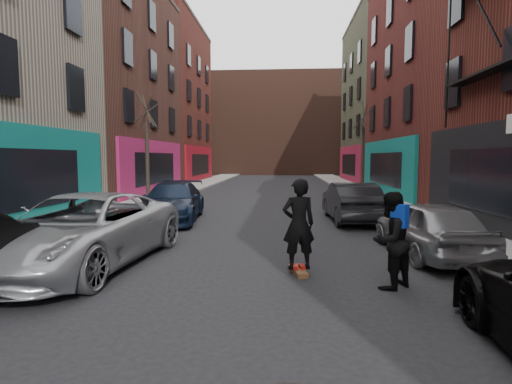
# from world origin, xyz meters

# --- Properties ---
(sidewalk_left) EXTENTS (2.50, 84.00, 0.13)m
(sidewalk_left) POSITION_xyz_m (-6.25, 30.00, 0.07)
(sidewalk_left) COLOR gray
(sidewalk_left) RESTS_ON ground
(sidewalk_right) EXTENTS (2.50, 84.00, 0.13)m
(sidewalk_right) POSITION_xyz_m (6.25, 30.00, 0.07)
(sidewalk_right) COLOR gray
(sidewalk_right) RESTS_ON ground
(building_far) EXTENTS (40.00, 10.00, 14.00)m
(building_far) POSITION_xyz_m (0.00, 56.00, 7.00)
(building_far) COLOR #47281E
(building_far) RESTS_ON ground
(tree_left_far) EXTENTS (2.00, 2.00, 6.50)m
(tree_left_far) POSITION_xyz_m (-6.20, 18.00, 3.38)
(tree_left_far) COLOR black
(tree_left_far) RESTS_ON sidewalk_left
(tree_right_far) EXTENTS (2.00, 2.00, 6.80)m
(tree_right_far) POSITION_xyz_m (6.20, 24.00, 3.53)
(tree_right_far) COLOR black
(tree_right_far) RESTS_ON sidewalk_right
(parked_left_far) EXTENTS (3.16, 6.02, 1.61)m
(parked_left_far) POSITION_xyz_m (-3.43, 5.71, 0.81)
(parked_left_far) COLOR #9A9DA3
(parked_left_far) RESTS_ON ground
(parked_left_end) EXTENTS (2.52, 5.19, 1.46)m
(parked_left_end) POSITION_xyz_m (-3.20, 12.12, 0.73)
(parked_left_end) COLOR black
(parked_left_end) RESTS_ON ground
(parked_right_far) EXTENTS (1.96, 4.21, 1.39)m
(parked_right_far) POSITION_xyz_m (4.60, 7.20, 0.70)
(parked_right_far) COLOR gray
(parked_right_far) RESTS_ON ground
(parked_right_end) EXTENTS (1.76, 4.54, 1.47)m
(parked_right_end) POSITION_xyz_m (3.57, 12.48, 0.74)
(parked_right_end) COLOR black
(parked_right_end) RESTS_ON ground
(skateboard) EXTENTS (0.40, 0.83, 0.10)m
(skateboard) POSITION_xyz_m (1.35, 5.46, 0.05)
(skateboard) COLOR olive
(skateboard) RESTS_ON ground
(skateboarder) EXTENTS (0.78, 0.60, 1.89)m
(skateboarder) POSITION_xyz_m (1.35, 5.46, 1.04)
(skateboarder) COLOR black
(skateboarder) RESTS_ON skateboard
(pedestrian) EXTENTS (1.11, 1.09, 1.80)m
(pedestrian) POSITION_xyz_m (3.00, 4.65, 0.91)
(pedestrian) COLOR black
(pedestrian) RESTS_ON ground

